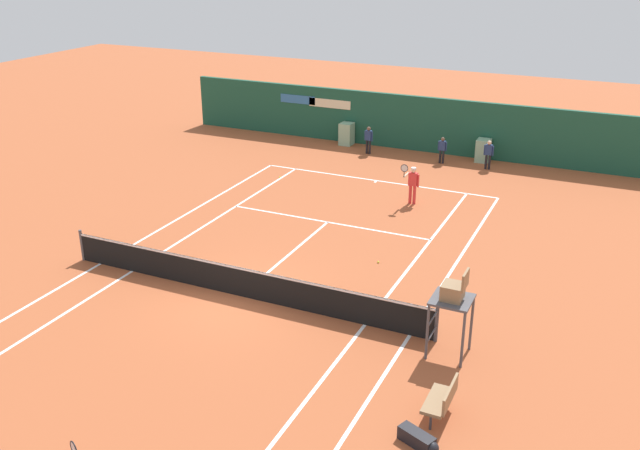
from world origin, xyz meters
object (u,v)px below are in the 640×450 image
(equipment_bag, at_px, (420,440))
(player_on_baseline, at_px, (413,182))
(ball_kid_left_post, at_px, (369,138))
(tennis_ball_near_service_line, at_px, (280,177))
(ball_kid_right_post, at_px, (489,153))
(tennis_ball_mid_court, at_px, (378,262))
(umpire_chair, at_px, (453,298))
(ball_kid_centre_post, at_px, (442,148))
(player_bench, at_px, (442,399))

(equipment_bag, xyz_separation_m, player_on_baseline, (-4.59, 13.75, 0.77))
(equipment_bag, relative_size, ball_kid_left_post, 0.70)
(equipment_bag, bearing_deg, tennis_ball_near_service_line, 127.10)
(ball_kid_right_post, height_order, tennis_ball_mid_court, ball_kid_right_post)
(ball_kid_right_post, xyz_separation_m, tennis_ball_near_service_line, (-8.12, -5.10, -0.75))
(tennis_ball_mid_court, bearing_deg, umpire_chair, -50.98)
(ball_kid_right_post, distance_m, tennis_ball_near_service_line, 9.62)
(equipment_bag, height_order, player_on_baseline, player_on_baseline)
(player_on_baseline, distance_m, ball_kid_centre_post, 5.80)
(ball_kid_left_post, relative_size, tennis_ball_mid_court, 20.17)
(ball_kid_right_post, distance_m, ball_kid_centre_post, 2.17)
(player_bench, relative_size, tennis_ball_mid_court, 16.83)
(ball_kid_right_post, bearing_deg, ball_kid_centre_post, 1.16)
(umpire_chair, height_order, tennis_ball_mid_court, umpire_chair)
(ball_kid_right_post, bearing_deg, player_bench, 100.26)
(tennis_ball_mid_court, bearing_deg, equipment_bag, -64.14)
(ball_kid_right_post, height_order, tennis_ball_near_service_line, ball_kid_right_post)
(player_bench, xyz_separation_m, ball_kid_centre_post, (-5.12, 18.41, 0.22))
(ball_kid_left_post, xyz_separation_m, tennis_ball_near_service_line, (-2.24, -5.10, -0.76))
(player_on_baseline, xyz_separation_m, tennis_ball_near_service_line, (-6.33, 0.69, -0.89))
(player_on_baseline, bearing_deg, tennis_ball_mid_court, 97.65)
(player_bench, height_order, ball_kid_right_post, ball_kid_right_post)
(player_bench, distance_m, equipment_bag, 1.19)
(umpire_chair, bearing_deg, ball_kid_right_post, 8.69)
(ball_kid_centre_post, bearing_deg, player_on_baseline, 90.51)
(ball_kid_centre_post, bearing_deg, tennis_ball_mid_court, 92.09)
(equipment_bag, relative_size, ball_kid_centre_post, 0.76)
(umpire_chair, bearing_deg, equipment_bag, -174.08)
(umpire_chair, xyz_separation_m, player_bench, (0.53, -2.57, -1.11))
(ball_kid_left_post, height_order, ball_kid_centre_post, ball_kid_left_post)
(umpire_chair, relative_size, equipment_bag, 2.50)
(player_bench, bearing_deg, ball_kid_centre_post, 15.54)
(tennis_ball_near_service_line, bearing_deg, tennis_ball_mid_court, -42.36)
(ball_kid_left_post, bearing_deg, ball_kid_centre_post, -170.83)
(player_bench, bearing_deg, umpire_chair, 11.59)
(tennis_ball_near_service_line, relative_size, tennis_ball_mid_court, 1.00)
(ball_kid_right_post, xyz_separation_m, ball_kid_left_post, (-5.87, 0.00, 0.01))
(ball_kid_left_post, bearing_deg, tennis_ball_mid_court, 121.75)
(player_on_baseline, relative_size, tennis_ball_near_service_line, 26.00)
(ball_kid_right_post, bearing_deg, tennis_ball_mid_court, 85.77)
(equipment_bag, bearing_deg, tennis_ball_mid_court, 115.86)
(umpire_chair, relative_size, ball_kid_centre_post, 1.91)
(player_on_baseline, distance_m, ball_kid_left_post, 7.09)
(equipment_bag, distance_m, ball_kid_right_post, 19.75)
(equipment_bag, xyz_separation_m, tennis_ball_near_service_line, (-10.92, 14.44, -0.13))
(ball_kid_right_post, relative_size, ball_kid_left_post, 0.99)
(player_bench, bearing_deg, ball_kid_right_post, 9.10)
(player_on_baseline, height_order, ball_kid_centre_post, player_on_baseline)
(player_on_baseline, bearing_deg, equipment_bag, 109.15)
(ball_kid_right_post, relative_size, ball_kid_centre_post, 1.07)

